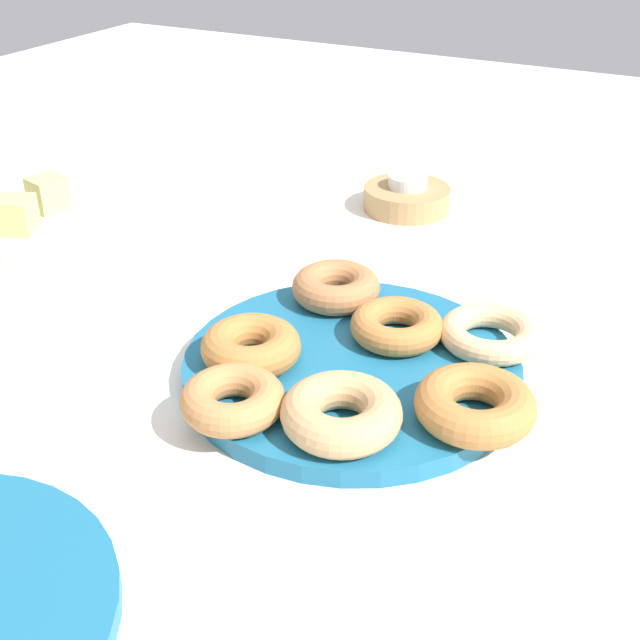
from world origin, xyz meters
name	(u,v)px	position (x,y,z in m)	size (l,w,h in m)	color
ground_plane	(351,375)	(0.00, 0.00, 0.00)	(2.40, 2.40, 0.00)	white
donut_plate	(351,367)	(0.00, 0.00, 0.01)	(0.28, 0.28, 0.02)	#1E6B93
donut_0	(397,326)	(0.05, -0.02, 0.03)	(0.08, 0.08, 0.03)	#BC7A3D
donut_1	(341,413)	(-0.09, -0.03, 0.03)	(0.09, 0.09, 0.03)	tan
donut_2	(233,399)	(-0.11, 0.05, 0.03)	(0.08, 0.08, 0.03)	#C6844C
donut_3	(475,405)	(-0.03, -0.12, 0.03)	(0.09, 0.09, 0.03)	#BC7A3D
donut_4	(251,346)	(-0.04, 0.07, 0.03)	(0.08, 0.08, 0.03)	#BC7A3D
donut_5	(336,287)	(0.09, 0.06, 0.03)	(0.08, 0.08, 0.03)	#B27547
donut_6	(490,333)	(0.08, -0.10, 0.03)	(0.09, 0.09, 0.02)	#EABC84
candle_holder	(407,198)	(0.36, 0.10, 0.01)	(0.11, 0.11, 0.03)	tan
tealight	(408,181)	(0.36, 0.10, 0.04)	(0.05, 0.05, 0.01)	silver
fruit_bowl	(44,239)	(0.05, 0.40, 0.02)	(0.17, 0.17, 0.04)	silver
melon_chunk_left	(16,215)	(0.02, 0.40, 0.06)	(0.04, 0.04, 0.04)	#DBD67A
melon_chunk_right	(48,193)	(0.08, 0.41, 0.06)	(0.04, 0.04, 0.04)	#DBD67A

